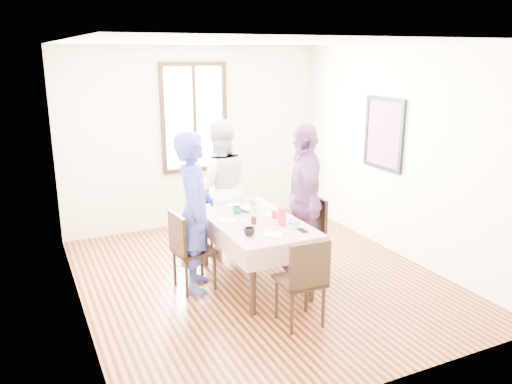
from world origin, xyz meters
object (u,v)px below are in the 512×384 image
(chair_far, at_px, (221,219))
(person_right, at_px, (303,199))
(chair_left, at_px, (194,250))
(person_left, at_px, (194,212))
(chair_right, at_px, (303,235))
(dining_table, at_px, (254,251))
(chair_near, at_px, (300,280))
(person_far, at_px, (221,188))

(chair_far, height_order, person_right, person_right)
(chair_left, relative_size, person_left, 0.51)
(chair_far, bearing_deg, chair_left, 59.27)
(chair_right, bearing_deg, dining_table, 94.91)
(chair_right, distance_m, person_right, 0.45)
(chair_near, bearing_deg, chair_right, 60.39)
(chair_left, height_order, chair_right, same)
(chair_right, distance_m, chair_far, 1.21)
(chair_left, xyz_separation_m, chair_near, (0.68, -1.19, 0.00))
(chair_near, height_order, person_right, person_right)
(dining_table, bearing_deg, chair_far, 90.00)
(dining_table, bearing_deg, person_right, 4.11)
(chair_left, relative_size, person_right, 0.50)
(dining_table, distance_m, person_left, 0.85)
(dining_table, height_order, chair_right, chair_right)
(chair_far, relative_size, chair_near, 1.00)
(chair_near, bearing_deg, person_far, 92.25)
(dining_table, relative_size, chair_left, 1.67)
(chair_right, height_order, chair_near, same)
(chair_left, xyz_separation_m, chair_far, (0.68, 0.90, 0.00))
(chair_far, bearing_deg, chair_near, 96.23)
(chair_near, bearing_deg, chair_left, 122.01)
(dining_table, xyz_separation_m, chair_right, (0.68, 0.05, 0.08))
(chair_near, height_order, person_left, person_left)
(person_far, distance_m, person_right, 1.18)
(dining_table, height_order, chair_near, chair_near)
(chair_right, height_order, person_left, person_left)
(chair_far, xyz_separation_m, person_right, (0.66, -1.00, 0.45))
(dining_table, height_order, person_left, person_left)
(chair_near, bearing_deg, person_left, 121.34)
(chair_far, relative_size, person_left, 0.51)
(chair_left, distance_m, person_right, 1.42)
(chair_far, height_order, chair_near, same)
(person_left, bearing_deg, chair_left, 109.86)
(chair_far, bearing_deg, person_right, 129.75)
(chair_left, xyz_separation_m, person_right, (1.34, -0.10, 0.45))
(dining_table, distance_m, person_far, 1.15)
(chair_near, bearing_deg, chair_far, 92.25)
(chair_right, xyz_separation_m, person_left, (-1.34, 0.10, 0.44))
(chair_near, bearing_deg, person_right, 61.08)
(dining_table, xyz_separation_m, chair_left, (-0.68, 0.14, 0.08))
(chair_right, relative_size, person_left, 0.51)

